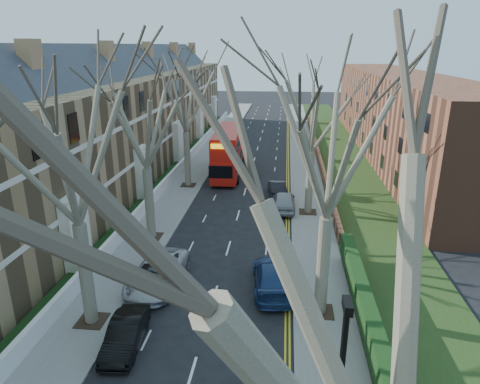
% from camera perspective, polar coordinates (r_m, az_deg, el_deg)
% --- Properties ---
extents(pavement_left, '(3.00, 102.00, 0.12)m').
position_cam_1_polar(pavement_left, '(52.81, -4.61, 4.56)').
color(pavement_left, slate).
rests_on(pavement_left, ground).
extents(pavement_right, '(3.00, 102.00, 0.12)m').
position_cam_1_polar(pavement_right, '(51.99, 8.55, 4.17)').
color(pavement_right, slate).
rests_on(pavement_right, ground).
extents(terrace_left, '(9.70, 78.00, 13.60)m').
position_cam_1_polar(terrace_left, '(46.26, -16.10, 8.75)').
color(terrace_left, olive).
rests_on(terrace_left, ground).
extents(flats_right, '(13.97, 54.00, 10.00)m').
position_cam_1_polar(flats_right, '(56.59, 20.48, 9.50)').
color(flats_right, brown).
rests_on(flats_right, ground).
extents(front_wall_left, '(0.30, 78.00, 1.00)m').
position_cam_1_polar(front_wall_left, '(45.49, -8.50, 2.76)').
color(front_wall_left, white).
rests_on(front_wall_left, ground).
extents(grass_verge_right, '(6.00, 102.00, 0.06)m').
position_cam_1_polar(grass_verge_right, '(52.37, 13.48, 4.07)').
color(grass_verge_right, '#203413').
rests_on(grass_verge_right, ground).
extents(tree_left_mid, '(10.50, 10.50, 14.71)m').
position_cam_1_polar(tree_left_mid, '(19.92, -22.04, 7.10)').
color(tree_left_mid, '#665F49').
rests_on(tree_left_mid, ground).
extents(tree_left_far, '(10.15, 10.15, 14.22)m').
position_cam_1_polar(tree_left_far, '(29.05, -12.88, 10.72)').
color(tree_left_far, '#665F49').
rests_on(tree_left_far, ground).
extents(tree_left_dist, '(10.50, 10.50, 14.71)m').
position_cam_1_polar(tree_left_dist, '(40.49, -7.44, 13.71)').
color(tree_left_dist, '#665F49').
rests_on(tree_left_dist, ground).
extents(tree_right_near, '(10.85, 10.85, 15.20)m').
position_cam_1_polar(tree_right_near, '(6.57, 24.53, -13.56)').
color(tree_right_near, '#665F49').
rests_on(tree_right_near, ground).
extents(tree_right_mid, '(10.50, 10.50, 14.71)m').
position_cam_1_polar(tree_right_mid, '(19.70, 12.22, 7.93)').
color(tree_right_mid, '#665F49').
rests_on(tree_right_mid, ground).
extents(tree_right_far, '(10.15, 10.15, 14.22)m').
position_cam_1_polar(tree_right_far, '(33.54, 9.84, 11.98)').
color(tree_right_far, '#665F49').
rests_on(tree_right_far, ground).
extents(double_decker_bus, '(3.10, 11.26, 4.67)m').
position_cam_1_polar(double_decker_bus, '(45.79, -1.57, 5.25)').
color(double_decker_bus, '#B0150C').
rests_on(double_decker_bus, ground).
extents(car_left_mid, '(1.68, 4.12, 1.33)m').
position_cam_1_polar(car_left_mid, '(21.28, -15.03, -17.83)').
color(car_left_mid, black).
rests_on(car_left_mid, ground).
extents(car_left_far, '(2.80, 5.73, 1.57)m').
position_cam_1_polar(car_left_far, '(25.47, -10.98, -10.55)').
color(car_left_far, '#A8A8AD').
rests_on(car_left_far, ground).
extents(car_right_near, '(2.63, 5.48, 1.54)m').
position_cam_1_polar(car_right_near, '(24.73, 4.36, -11.22)').
color(car_right_near, navy).
rests_on(car_right_near, ground).
extents(car_right_mid, '(1.90, 4.66, 1.58)m').
position_cam_1_polar(car_right_mid, '(36.12, 5.87, -1.17)').
color(car_right_mid, '#919299').
rests_on(car_right_mid, ground).
extents(car_right_far, '(1.93, 4.24, 1.35)m').
position_cam_1_polar(car_right_far, '(39.67, 4.98, 0.54)').
color(car_right_far, black).
rests_on(car_right_far, ground).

